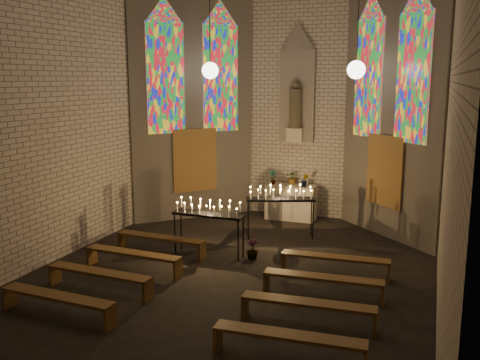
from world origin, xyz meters
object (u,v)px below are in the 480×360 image
(votive_stand_left, at_px, (208,211))
(altar, at_px, (291,202))
(votive_stand_right, at_px, (281,196))
(aisle_flower_pot, at_px, (252,249))

(votive_stand_left, bearing_deg, altar, 76.49)
(altar, height_order, votive_stand_right, votive_stand_right)
(altar, distance_m, votive_stand_right, 1.95)
(aisle_flower_pot, relative_size, votive_stand_right, 0.25)
(votive_stand_left, xyz_separation_m, votive_stand_right, (1.15, 1.91, 0.04))
(votive_stand_right, bearing_deg, votive_stand_left, -141.62)
(altar, bearing_deg, votive_stand_right, -83.51)
(aisle_flower_pot, xyz_separation_m, votive_stand_right, (0.12, 1.82, 0.87))
(altar, bearing_deg, aisle_flower_pot, -88.64)
(altar, xyz_separation_m, aisle_flower_pot, (0.09, -3.67, -0.27))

